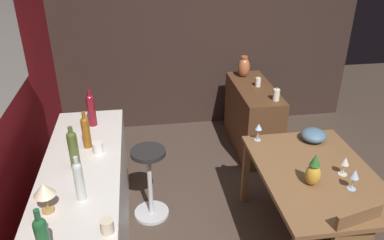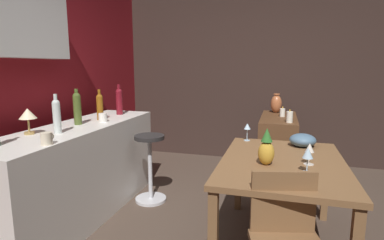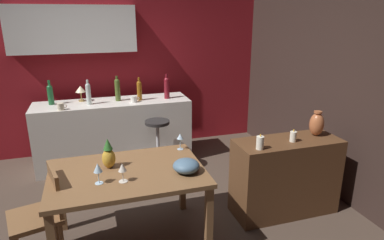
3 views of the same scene
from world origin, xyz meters
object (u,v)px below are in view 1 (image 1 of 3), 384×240
wine_glass_right (355,175)px  cup_white (98,147)px  dining_table (316,181)px  pillar_candle_tall (258,82)px  wine_bottle_amber (86,131)px  wine_bottle_ruby (91,108)px  pillar_candle_short (276,95)px  cup_cream (107,226)px  wine_bottle_clear (79,179)px  wine_bottle_olive (73,148)px  counter_lamp (44,191)px  wine_glass_center (345,162)px  fruit_bowl (314,135)px  pineapple_centerpiece (313,172)px  bar_stool (150,182)px  vase_copper (244,67)px  wine_glass_left (259,128)px  sideboard_cabinet (252,118)px

wine_glass_right → cup_white: cup_white is taller
cup_white → dining_table: bearing=-100.1°
dining_table → pillar_candle_tall: size_ratio=10.12×
wine_bottle_amber → wine_bottle_ruby: bearing=-1.6°
wine_glass_right → pillar_candle_short: (1.49, 0.08, 0.01)m
cup_cream → wine_bottle_clear: bearing=28.7°
wine_bottle_olive → wine_bottle_ruby: size_ratio=0.99×
wine_bottle_olive → wine_bottle_amber: 0.30m
dining_table → counter_lamp: size_ratio=6.15×
wine_glass_center → fruit_bowl: bearing=1.2°
wine_bottle_olive → pineapple_centerpiece: bearing=-98.3°
wine_bottle_olive → cup_cream: wine_bottle_olive is taller
bar_stool → pineapple_centerpiece: bearing=-119.2°
vase_copper → pineapple_centerpiece: bearing=179.2°
cup_cream → counter_lamp: size_ratio=0.53×
wine_bottle_amber → cup_cream: size_ratio=2.79×
fruit_bowl → counter_lamp: (-0.85, 2.20, 0.26)m
fruit_bowl → wine_bottle_ruby: (0.31, 2.01, 0.27)m
pillar_candle_tall → cup_white: bearing=127.6°
wine_bottle_olive → bar_stool: bearing=-51.9°
dining_table → fruit_bowl: size_ratio=5.73×
wine_bottle_ruby → cup_white: wine_bottle_ruby is taller
wine_glass_left → wine_bottle_olive: wine_bottle_olive is taller
cup_white → sideboard_cabinet: bearing=-52.2°
wine_bottle_amber → fruit_bowl: bearing=-87.8°
fruit_bowl → pillar_candle_tall: bearing=8.6°
fruit_bowl → vase_copper: vase_copper is taller
cup_white → wine_glass_center: bearing=-100.8°
pillar_candle_short → sideboard_cabinet: bearing=16.7°
sideboard_cabinet → wine_bottle_clear: wine_bottle_clear is taller
fruit_bowl → pillar_candle_short: (0.76, 0.10, 0.09)m
dining_table → wine_bottle_amber: bearing=77.5°
wine_glass_left → counter_lamp: counter_lamp is taller
wine_bottle_ruby → pillar_candle_short: bearing=-76.7°
wine_glass_left → counter_lamp: 1.94m
dining_table → counter_lamp: 2.10m
sideboard_cabinet → fruit_bowl: bearing=-169.3°
wine_glass_left → wine_bottle_amber: (-0.16, 1.51, 0.18)m
dining_table → wine_glass_left: size_ratio=7.83×
wine_glass_right → wine_bottle_ruby: bearing=62.4°
pineapple_centerpiece → counter_lamp: counter_lamp is taller
pineapple_centerpiece → wine_glass_center: bearing=-73.9°
wine_glass_right → sideboard_cabinet: bearing=6.1°
wine_bottle_clear → pillar_candle_short: wine_bottle_clear is taller
vase_copper → wine_bottle_clear: bearing=142.5°
dining_table → pillar_candle_short: (1.25, -0.07, 0.23)m
counter_lamp → cup_white: bearing=-21.5°
fruit_bowl → counter_lamp: 2.37m
wine_glass_right → wine_glass_center: bearing=-8.2°
fruit_bowl → wine_bottle_ruby: 2.05m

